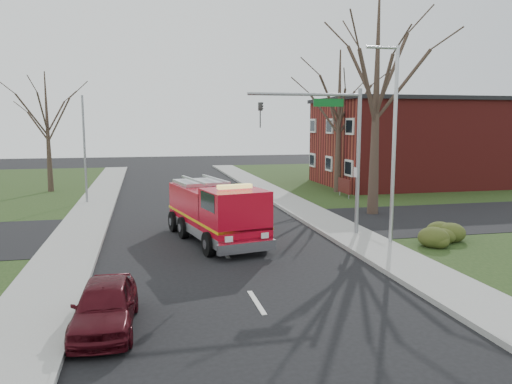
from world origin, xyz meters
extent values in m
plane|color=black|center=(0.00, 0.00, 0.00)|extent=(120.00, 120.00, 0.00)
cube|color=gray|center=(6.20, 0.00, 0.07)|extent=(2.40, 80.00, 0.15)
cube|color=gray|center=(-6.20, 0.00, 0.07)|extent=(2.40, 80.00, 0.15)
cube|color=maroon|center=(19.00, 18.00, 3.50)|extent=(15.00, 10.00, 7.00)
cube|color=black|center=(19.00, 18.00, 7.10)|extent=(15.40, 10.40, 0.30)
cube|color=silver|center=(11.45, 18.00, 2.00)|extent=(0.12, 1.40, 1.20)
cube|color=#4B1411|center=(10.50, 12.50, 0.90)|extent=(0.12, 2.00, 1.00)
cylinder|color=gray|center=(10.50, 11.70, 0.45)|extent=(0.08, 0.08, 0.90)
cylinder|color=gray|center=(10.50, 13.30, 0.45)|extent=(0.08, 0.08, 0.90)
ellipsoid|color=#363E16|center=(9.00, -1.00, 0.58)|extent=(2.80, 2.00, 0.90)
cone|color=#3A2B22|center=(9.50, 6.00, 6.00)|extent=(0.64, 0.64, 12.00)
cone|color=#3A2B22|center=(11.00, 15.00, 5.25)|extent=(0.56, 0.56, 10.50)
cone|color=#3A2B22|center=(-10.00, 20.00, 4.50)|extent=(0.44, 0.44, 9.00)
cylinder|color=gray|center=(6.50, 1.50, 3.40)|extent=(0.18, 0.18, 6.80)
cylinder|color=gray|center=(3.90, 1.50, 6.50)|extent=(5.20, 0.14, 0.14)
cube|color=#0C591E|center=(5.00, 1.50, 6.15)|extent=(1.40, 0.06, 0.35)
imported|color=black|center=(1.90, 1.50, 6.15)|extent=(0.22, 0.18, 1.10)
cylinder|color=#B7BABF|center=(7.20, -0.50, 4.20)|extent=(0.16, 0.16, 8.40)
cylinder|color=#B7BABF|center=(6.50, -0.50, 8.30)|extent=(1.40, 0.12, 0.12)
cylinder|color=gray|center=(-6.80, 14.00, 3.50)|extent=(0.14, 0.14, 7.00)
cube|color=#B8081C|center=(-0.30, 3.12, 1.38)|extent=(3.25, 5.03, 1.87)
cube|color=#B8081C|center=(0.42, -0.20, 1.52)|extent=(2.76, 2.76, 2.14)
cube|color=#B7BABF|center=(-0.07, 2.07, 0.62)|extent=(3.76, 7.30, 0.40)
cube|color=#E5B20C|center=(-0.07, 2.07, 1.12)|extent=(3.77, 7.30, 0.11)
cube|color=black|center=(0.62, -1.16, 2.19)|extent=(1.99, 0.51, 0.76)
cube|color=#E5D866|center=(0.42, -0.20, 2.72)|extent=(1.46, 0.61, 0.16)
cylinder|color=black|center=(-0.70, -0.53, 0.49)|extent=(0.51, 1.03, 0.98)
cylinder|color=black|center=(1.57, -0.04, 0.49)|extent=(0.51, 1.03, 0.98)
cylinder|color=black|center=(-1.77, 4.44, 0.49)|extent=(0.51, 1.03, 0.98)
cylinder|color=black|center=(0.50, 4.93, 0.49)|extent=(0.51, 1.03, 0.98)
imported|color=#3F0A11|center=(-4.20, -7.00, 0.64)|extent=(1.69, 3.84, 1.29)
camera|label=1|loc=(-3.13, -19.76, 5.26)|focal=35.00mm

